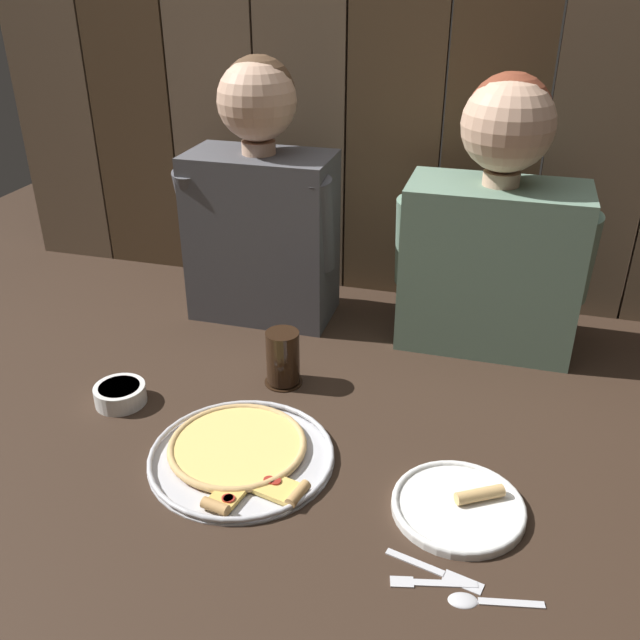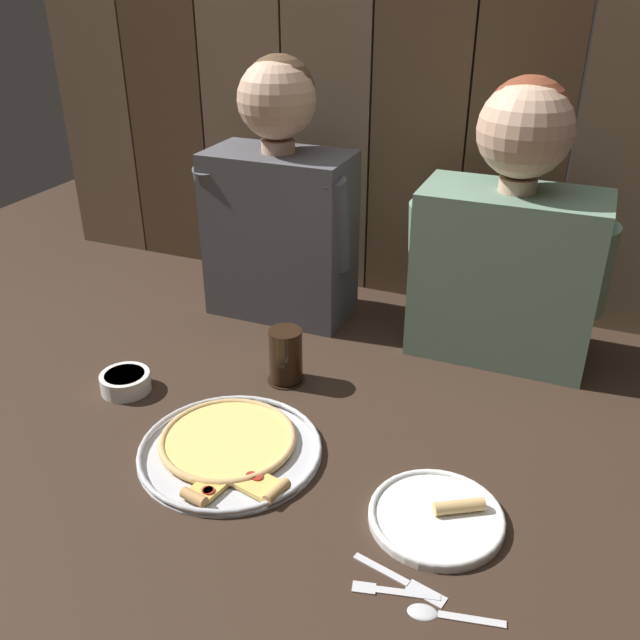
# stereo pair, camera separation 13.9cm
# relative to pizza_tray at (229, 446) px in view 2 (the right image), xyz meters

# --- Properties ---
(ground_plane) EXTENTS (3.20, 3.20, 0.00)m
(ground_plane) POSITION_rel_pizza_tray_xyz_m (0.12, 0.14, -0.01)
(ground_plane) COLOR #332319
(pizza_tray) EXTENTS (0.35, 0.35, 0.03)m
(pizza_tray) POSITION_rel_pizza_tray_xyz_m (0.00, 0.00, 0.00)
(pizza_tray) COLOR silver
(pizza_tray) RESTS_ON ground
(dinner_plate) EXTENTS (0.23, 0.23, 0.03)m
(dinner_plate) POSITION_rel_pizza_tray_xyz_m (0.41, -0.03, -0.00)
(dinner_plate) COLOR white
(dinner_plate) RESTS_ON ground
(drinking_glass) EXTENTS (0.08, 0.08, 0.12)m
(drinking_glass) POSITION_rel_pizza_tray_xyz_m (-0.00, 0.26, 0.05)
(drinking_glass) COLOR black
(drinking_glass) RESTS_ON ground
(dipping_bowl) EXTENTS (0.11, 0.11, 0.04)m
(dipping_bowl) POSITION_rel_pizza_tray_xyz_m (-0.31, 0.10, 0.01)
(dipping_bowl) COLOR white
(dipping_bowl) RESTS_ON ground
(table_fork) EXTENTS (0.13, 0.05, 0.01)m
(table_fork) POSITION_rel_pizza_tray_xyz_m (0.38, -0.20, -0.01)
(table_fork) COLOR silver
(table_fork) RESTS_ON ground
(table_knife) EXTENTS (0.15, 0.05, 0.01)m
(table_knife) POSITION_rel_pizza_tray_xyz_m (0.39, -0.17, -0.01)
(table_knife) COLOR silver
(table_knife) RESTS_ON ground
(table_spoon) EXTENTS (0.14, 0.05, 0.01)m
(table_spoon) POSITION_rel_pizza_tray_xyz_m (0.45, -0.21, -0.01)
(table_spoon) COLOR silver
(table_spoon) RESTS_ON ground
(diner_left) EXTENTS (0.39, 0.20, 0.64)m
(diner_left) POSITION_rel_pizza_tray_xyz_m (-0.16, 0.57, 0.29)
(diner_left) COLOR #4C4C51
(diner_left) RESTS_ON ground
(diner_right) EXTENTS (0.43, 0.21, 0.62)m
(diner_right) POSITION_rel_pizza_tray_xyz_m (0.40, 0.57, 0.28)
(diner_right) COLOR slate
(diner_right) RESTS_ON ground
(wooden_backdrop_wall) EXTENTS (2.19, 0.03, 1.11)m
(wooden_backdrop_wall) POSITION_rel_pizza_tray_xyz_m (0.12, 0.80, 0.54)
(wooden_backdrop_wall) COLOR brown
(wooden_backdrop_wall) RESTS_ON ground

